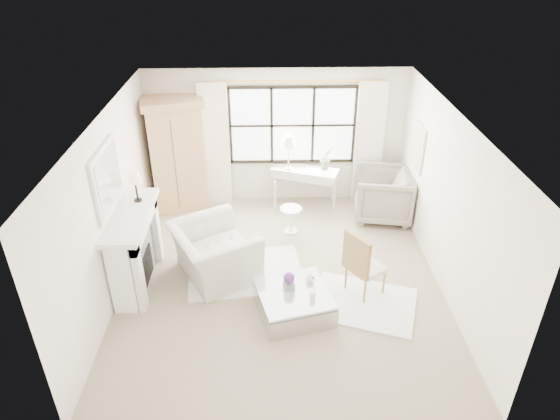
% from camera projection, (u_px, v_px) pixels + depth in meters
% --- Properties ---
extents(floor, '(5.50, 5.50, 0.00)m').
position_uv_depth(floor, '(281.00, 279.00, 8.04)').
color(floor, tan).
rests_on(floor, ground).
extents(ceiling, '(5.50, 5.50, 0.00)m').
position_uv_depth(ceiling, '(281.00, 119.00, 6.70)').
color(ceiling, white).
rests_on(ceiling, ground).
extents(wall_back, '(5.00, 0.00, 5.00)m').
position_uv_depth(wall_back, '(277.00, 137.00, 9.75)').
color(wall_back, silver).
rests_on(wall_back, ground).
extents(wall_front, '(5.00, 0.00, 5.00)m').
position_uv_depth(wall_front, '(288.00, 342.00, 4.99)').
color(wall_front, white).
rests_on(wall_front, ground).
extents(wall_left, '(0.00, 5.50, 5.50)m').
position_uv_depth(wall_left, '(111.00, 209.00, 7.31)').
color(wall_left, white).
rests_on(wall_left, ground).
extents(wall_right, '(0.00, 5.50, 5.50)m').
position_uv_depth(wall_right, '(448.00, 204.00, 7.43)').
color(wall_right, white).
rests_on(wall_right, ground).
extents(window_pane, '(2.40, 0.02, 1.50)m').
position_uv_depth(window_pane, '(292.00, 125.00, 9.62)').
color(window_pane, white).
rests_on(window_pane, wall_back).
extents(window_frame, '(2.50, 0.04, 1.50)m').
position_uv_depth(window_frame, '(292.00, 126.00, 9.61)').
color(window_frame, black).
rests_on(window_frame, wall_back).
extents(curtain_rod, '(3.30, 0.04, 0.04)m').
position_uv_depth(curtain_rod, '(293.00, 81.00, 9.13)').
color(curtain_rod, '#B6803F').
rests_on(curtain_rod, wall_back).
extents(curtain_left, '(0.55, 0.10, 2.47)m').
position_uv_depth(curtain_left, '(215.00, 145.00, 9.69)').
color(curtain_left, white).
rests_on(curtain_left, ground).
extents(curtain_right, '(0.55, 0.10, 2.47)m').
position_uv_depth(curtain_right, '(369.00, 144.00, 9.76)').
color(curtain_right, white).
rests_on(curtain_right, ground).
extents(fireplace, '(0.58, 1.66, 1.26)m').
position_uv_depth(fireplace, '(133.00, 248.00, 7.67)').
color(fireplace, white).
rests_on(fireplace, ground).
extents(mirror_frame, '(0.05, 1.15, 0.95)m').
position_uv_depth(mirror_frame, '(107.00, 179.00, 7.07)').
color(mirror_frame, white).
rests_on(mirror_frame, wall_left).
extents(mirror_glass, '(0.02, 1.00, 0.80)m').
position_uv_depth(mirror_glass, '(109.00, 179.00, 7.07)').
color(mirror_glass, silver).
rests_on(mirror_glass, wall_left).
extents(art_frame, '(0.04, 0.62, 0.82)m').
position_uv_depth(art_frame, '(418.00, 147.00, 8.80)').
color(art_frame, white).
rests_on(art_frame, wall_right).
extents(art_canvas, '(0.01, 0.52, 0.72)m').
position_uv_depth(art_canvas, '(417.00, 147.00, 8.80)').
color(art_canvas, beige).
rests_on(art_canvas, wall_right).
extents(mantel_lamp, '(0.22, 0.22, 0.51)m').
position_uv_depth(mantel_lamp, '(134.00, 178.00, 7.51)').
color(mantel_lamp, black).
rests_on(mantel_lamp, fireplace).
extents(armoire, '(1.26, 0.96, 2.24)m').
position_uv_depth(armoire, '(177.00, 154.00, 9.56)').
color(armoire, tan).
rests_on(armoire, floor).
extents(console_table, '(1.38, 0.87, 0.80)m').
position_uv_depth(console_table, '(304.00, 187.00, 9.98)').
color(console_table, silver).
rests_on(console_table, floor).
extents(console_lamp, '(0.28, 0.28, 0.69)m').
position_uv_depth(console_lamp, '(289.00, 142.00, 9.51)').
color(console_lamp, '#AB7B3B').
rests_on(console_lamp, console_table).
extents(orchid_plant, '(0.31, 0.29, 0.45)m').
position_uv_depth(orchid_plant, '(326.00, 158.00, 9.68)').
color(orchid_plant, '#566B47').
rests_on(orchid_plant, console_table).
extents(side_table, '(0.40, 0.40, 0.51)m').
position_uv_depth(side_table, '(291.00, 217.00, 9.11)').
color(side_table, white).
rests_on(side_table, floor).
extents(rug_left, '(1.97, 1.49, 0.03)m').
position_uv_depth(rug_left, '(245.00, 272.00, 8.18)').
color(rug_left, white).
rests_on(rug_left, floor).
extents(rug_right, '(1.80, 1.57, 0.03)m').
position_uv_depth(rug_right, '(363.00, 303.00, 7.51)').
color(rug_right, white).
rests_on(rug_right, floor).
extents(club_armchair, '(1.64, 1.71, 0.86)m').
position_uv_depth(club_armchair, '(214.00, 253.00, 7.93)').
color(club_armchair, beige).
rests_on(club_armchair, floor).
extents(wingback_chair, '(1.22, 1.20, 0.96)m').
position_uv_depth(wingback_chair, '(383.00, 195.00, 9.52)').
color(wingback_chair, gray).
rests_on(wingback_chair, floor).
extents(french_chair, '(0.67, 0.67, 1.08)m').
position_uv_depth(french_chair, '(364.00, 276.00, 7.60)').
color(french_chair, '#A37C44').
rests_on(french_chair, floor).
extents(coffee_table, '(1.22, 1.22, 0.38)m').
position_uv_depth(coffee_table, '(294.00, 303.00, 7.27)').
color(coffee_table, silver).
rests_on(coffee_table, floor).
extents(planter_box, '(0.17, 0.17, 0.11)m').
position_uv_depth(planter_box, '(289.00, 285.00, 7.22)').
color(planter_box, slate).
rests_on(planter_box, coffee_table).
extents(planter_flowers, '(0.16, 0.16, 0.16)m').
position_uv_depth(planter_flowers, '(289.00, 278.00, 7.15)').
color(planter_flowers, '#562B6D').
rests_on(planter_flowers, planter_box).
extents(pillar_candle, '(0.08, 0.08, 0.12)m').
position_uv_depth(pillar_candle, '(313.00, 295.00, 7.02)').
color(pillar_candle, silver).
rests_on(pillar_candle, coffee_table).
extents(coffee_vase, '(0.18, 0.18, 0.14)m').
position_uv_depth(coffee_vase, '(310.00, 278.00, 7.34)').
color(coffee_vase, white).
rests_on(coffee_vase, coffee_table).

